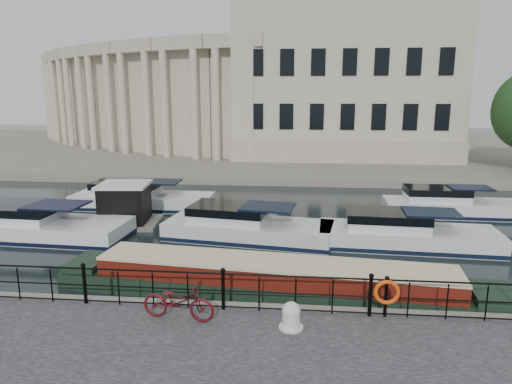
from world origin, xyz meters
TOP-DOWN VIEW (x-y plane):
  - ground_plane at (0.00, 0.00)m, footprint 160.00×160.00m
  - far_bank at (0.00, 39.00)m, footprint 120.00×42.00m
  - railing at (0.00, -2.25)m, footprint 24.14×0.14m
  - civic_building at (-1.00, 34.71)m, footprint 53.55×31.84m
  - bicycle at (-1.08, -2.94)m, footprint 2.06×0.94m
  - mooring_bollard at (1.90, -3.12)m, footprint 0.63×0.63m
  - life_ring_post at (4.41, -2.31)m, footprint 0.70×0.19m
  - narrowboat at (1.26, -0.08)m, footprint 14.50×3.42m
  - harbour_hut at (-6.61, 7.50)m, footprint 3.54×3.05m
  - cabin_cruisers at (-1.07, 7.45)m, footprint 27.86×8.80m

SIDE VIEW (x-z plane):
  - ground_plane at x=0.00m, z-range 0.00..0.00m
  - far_bank at x=0.00m, z-range 0.00..0.55m
  - narrowboat at x=1.26m, z-range -0.40..1.13m
  - cabin_cruisers at x=-1.07m, z-range -0.63..1.36m
  - mooring_bollard at x=1.90m, z-range 0.53..1.24m
  - harbour_hut at x=-6.61m, z-range -0.15..2.05m
  - bicycle at x=-1.08m, z-range 0.55..1.59m
  - railing at x=0.00m, z-range 0.59..1.81m
  - life_ring_post at x=4.41m, z-range 0.69..1.83m
  - civic_building at x=-1.00m, z-range -1.39..15.46m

